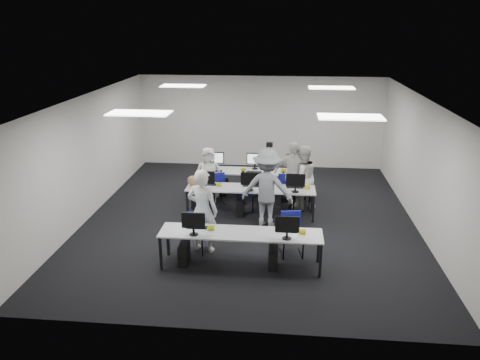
# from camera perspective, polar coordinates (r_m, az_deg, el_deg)

# --- Properties ---
(room) EXTENTS (9.00, 9.02, 3.00)m
(room) POSITION_cam_1_polar(r_m,az_deg,el_deg) (11.20, 1.25, 2.39)
(room) COLOR black
(room) RESTS_ON ground
(ceiling_panels) EXTENTS (5.20, 4.60, 0.02)m
(ceiling_panels) POSITION_cam_1_polar(r_m,az_deg,el_deg) (10.87, 1.31, 9.92)
(ceiling_panels) COLOR white
(ceiling_panels) RESTS_ON room
(desk_front) EXTENTS (3.20, 0.70, 0.73)m
(desk_front) POSITION_cam_1_polar(r_m,az_deg,el_deg) (9.25, 0.09, -6.70)
(desk_front) COLOR #B3B6B8
(desk_front) RESTS_ON ground
(desk_mid) EXTENTS (3.20, 0.70, 0.73)m
(desk_mid) POSITION_cam_1_polar(r_m,az_deg,el_deg) (11.64, 1.30, -1.20)
(desk_mid) COLOR #B3B6B8
(desk_mid) RESTS_ON ground
(desk_back) EXTENTS (3.20, 0.70, 0.73)m
(desk_back) POSITION_cam_1_polar(r_m,az_deg,el_deg) (12.96, 1.76, 0.91)
(desk_back) COLOR #B3B6B8
(desk_back) RESTS_ON ground
(equipment_front) EXTENTS (2.51, 0.41, 1.19)m
(equipment_front) POSITION_cam_1_polar(r_m,az_deg,el_deg) (9.40, -1.10, -8.47)
(equipment_front) COLOR #0C479E
(equipment_front) RESTS_ON desk_front
(equipment_mid) EXTENTS (2.91, 0.41, 1.19)m
(equipment_mid) POSITION_cam_1_polar(r_m,az_deg,el_deg) (11.75, 0.35, -2.68)
(equipment_mid) COLOR white
(equipment_mid) RESTS_ON desk_mid
(equipment_back) EXTENTS (2.91, 0.41, 1.19)m
(equipment_back) POSITION_cam_1_polar(r_m,az_deg,el_deg) (13.07, 2.59, -0.43)
(equipment_back) COLOR white
(equipment_back) RESTS_ON desk_back
(chair_0) EXTENTS (0.41, 0.45, 0.84)m
(chair_0) POSITION_cam_1_polar(r_m,az_deg,el_deg) (10.04, -5.47, -7.28)
(chair_0) COLOR navy
(chair_0) RESTS_ON ground
(chair_1) EXTENTS (0.52, 0.55, 0.90)m
(chair_1) POSITION_cam_1_polar(r_m,az_deg,el_deg) (9.93, 6.29, -7.48)
(chair_1) COLOR navy
(chair_1) RESTS_ON ground
(chair_2) EXTENTS (0.49, 0.52, 0.81)m
(chair_2) POSITION_cam_1_polar(r_m,az_deg,el_deg) (12.43, -4.06, -2.00)
(chair_2) COLOR navy
(chair_2) RESTS_ON ground
(chair_3) EXTENTS (0.50, 0.54, 0.90)m
(chair_3) POSITION_cam_1_polar(r_m,az_deg,el_deg) (12.23, 0.89, -2.18)
(chair_3) COLOR navy
(chair_3) RESTS_ON ground
(chair_4) EXTENTS (0.53, 0.56, 0.91)m
(chair_4) POSITION_cam_1_polar(r_m,az_deg,el_deg) (12.39, 7.30, -2.02)
(chair_4) COLOR navy
(chair_4) RESTS_ON ground
(chair_5) EXTENTS (0.57, 0.60, 0.91)m
(chair_5) POSITION_cam_1_polar(r_m,az_deg,el_deg) (12.58, -2.99, -1.57)
(chair_5) COLOR navy
(chair_5) RESTS_ON ground
(chair_6) EXTENTS (0.50, 0.52, 0.82)m
(chair_6) POSITION_cam_1_polar(r_m,az_deg,el_deg) (12.68, 1.35, -1.53)
(chair_6) COLOR navy
(chair_6) RESTS_ON ground
(chair_7) EXTENTS (0.53, 0.56, 0.87)m
(chair_7) POSITION_cam_1_polar(r_m,az_deg,el_deg) (12.60, 5.79, -1.66)
(chair_7) COLOR navy
(chair_7) RESTS_ON ground
(handbag) EXTENTS (0.37, 0.31, 0.26)m
(handbag) POSITION_cam_1_polar(r_m,az_deg,el_deg) (11.79, -5.73, -0.10)
(handbag) COLOR #96734D
(handbag) RESTS_ON desk_mid
(student_0) EXTENTS (0.75, 0.58, 1.82)m
(student_0) POSITION_cam_1_polar(r_m,az_deg,el_deg) (9.82, -4.59, -3.74)
(student_0) COLOR silver
(student_0) RESTS_ON ground
(student_1) EXTENTS (1.01, 0.92, 1.69)m
(student_1) POSITION_cam_1_polar(r_m,az_deg,el_deg) (12.15, 7.59, 0.32)
(student_1) COLOR silver
(student_1) RESTS_ON ground
(student_2) EXTENTS (0.79, 0.58, 1.48)m
(student_2) POSITION_cam_1_polar(r_m,az_deg,el_deg) (12.63, -3.83, 0.68)
(student_2) COLOR silver
(student_2) RESTS_ON ground
(student_3) EXTENTS (1.12, 0.82, 1.76)m
(student_3) POSITION_cam_1_polar(r_m,az_deg,el_deg) (12.20, 6.43, 0.62)
(student_3) COLOR silver
(student_3) RESTS_ON ground
(photographer) EXTENTS (1.32, 0.88, 1.90)m
(photographer) POSITION_cam_1_polar(r_m,az_deg,el_deg) (10.97, 3.33, -1.03)
(photographer) COLOR gray
(photographer) RESTS_ON ground
(dslr_camera) EXTENTS (0.17, 0.20, 0.10)m
(dslr_camera) POSITION_cam_1_polar(r_m,az_deg,el_deg) (10.84, 3.62, 4.32)
(dslr_camera) COLOR black
(dslr_camera) RESTS_ON photographer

